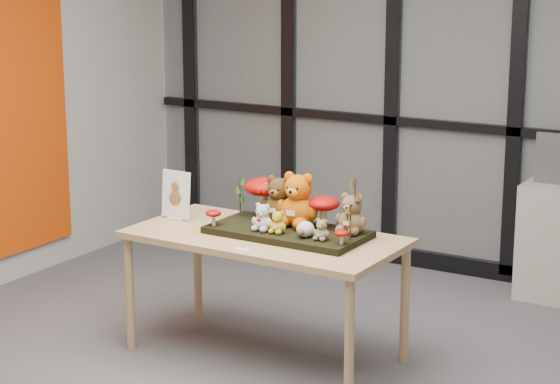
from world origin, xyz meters
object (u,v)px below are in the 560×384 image
Objects in this scene: bear_pooh_yellow at (298,197)px; plush_cream_hedgehog at (305,228)px; bear_small_yellow at (278,221)px; bear_white_bow at (263,216)px; bear_tan_back at (352,211)px; mushroom_front_right at (342,236)px; bear_brown_medium at (279,197)px; mushroom_back_left at (264,195)px; bear_beige_small at (322,228)px; diorama_tray at (288,232)px; mushroom_back_right at (324,210)px; sign_holder at (176,197)px; display_table at (265,247)px; mushroom_front_left at (214,217)px.

plush_cream_hedgehog is at bearing -50.03° from bear_pooh_yellow.
bear_white_bow is at bearing 178.56° from bear_small_yellow.
bear_white_bow is (-0.43, -0.20, -0.04)m from bear_tan_back.
mushroom_front_right is (0.37, -0.21, -0.12)m from bear_pooh_yellow.
bear_brown_medium is 3.38× the size of mushroom_front_right.
mushroom_front_right is (0.06, -0.23, -0.08)m from bear_tan_back.
mushroom_back_left reaches higher than bear_tan_back.
mushroom_back_left reaches higher than bear_beige_small.
mushroom_back_right reaches higher than diorama_tray.
mushroom_back_right is (-0.01, 0.22, 0.05)m from plush_cream_hedgehog.
bear_tan_back reaches higher than plush_cream_hedgehog.
sign_holder reaches higher than mushroom_back_right.
diorama_tray is 0.14m from bear_small_yellow.
bear_white_bow is 0.64m from sign_holder.
mushroom_back_left reaches higher than mushroom_back_right.
bear_white_bow is at bearing -139.07° from mushroom_back_right.
mushroom_front_right is at bearing -23.55° from bear_brown_medium.
bear_white_bow is at bearing -179.43° from bear_beige_small.
mushroom_back_left reaches higher than plush_cream_hedgehog.
display_table is 15.24× the size of mushroom_front_left.
display_table is at bearing 0.31° from sign_holder.
bear_brown_medium is 1.20× the size of bear_tan_back.
sign_holder is (-0.73, 0.08, 0.03)m from bear_small_yellow.
diorama_tray is at bearing -42.19° from bear_brown_medium.
diorama_tray is 0.23m from mushroom_back_right.
bear_white_bow reaches higher than mushroom_front_left.
bear_white_bow reaches higher than mushroom_front_right.
plush_cream_hedgehog is (0.15, -0.18, -0.12)m from bear_pooh_yellow.
diorama_tray is 9.26× the size of plush_cream_hedgehog.
bear_brown_medium is 2.88× the size of mushroom_front_left.
sign_holder is (-0.73, -0.03, 0.11)m from diorama_tray.
bear_brown_medium reaches higher than bear_small_yellow.
mushroom_front_left is (-0.27, -0.26, -0.09)m from bear_brown_medium.
diorama_tray is 6.26× the size of bear_small_yellow.
display_table is 0.65m from sign_holder.
bear_small_yellow is 0.28m from mushroom_back_right.
bear_beige_small is 0.13m from mushroom_front_right.
mushroom_front_right is at bearing -16.13° from diorama_tray.
mushroom_back_left reaches higher than mushroom_front_right.
bear_beige_small reaches higher than display_table.
bear_pooh_yellow reaches higher than mushroom_front_left.
mushroom_back_left is (-0.25, 0.16, 0.14)m from diorama_tray.
bear_white_bow is 0.49m from mushroom_front_right.
bear_tan_back is 1.43× the size of bear_white_bow.
mushroom_front_left is 0.37m from sign_holder.
bear_pooh_yellow is at bearing 47.69° from display_table.
bear_beige_small is (0.25, -0.19, -0.10)m from bear_pooh_yellow.
bear_brown_medium is (-0.01, 0.17, 0.25)m from display_table.
sign_holder is (-1.12, 0.10, 0.05)m from mushroom_front_right.
bear_small_yellow is at bearing -22.55° from display_table.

